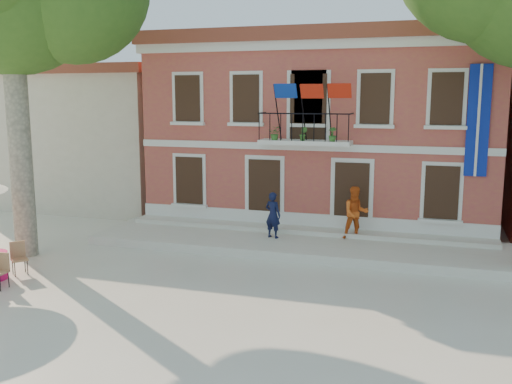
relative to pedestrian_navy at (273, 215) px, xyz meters
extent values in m
plane|color=beige|center=(-1.16, -4.45, -1.09)|extent=(90.00, 90.00, 0.00)
cube|color=#B03F42|center=(0.84, 5.55, 2.41)|extent=(13.00, 8.00, 7.00)
cube|color=brown|center=(0.84, 5.55, 6.16)|extent=(13.50, 8.50, 0.50)
cube|color=silver|center=(0.84, 1.60, 5.76)|extent=(13.30, 0.35, 0.35)
cube|color=silver|center=(0.84, 1.10, 2.41)|extent=(3.20, 0.90, 0.15)
cube|color=black|center=(0.84, 0.70, 3.41)|extent=(3.20, 0.04, 0.04)
cube|color=#0D2499|center=(6.44, 1.49, 3.21)|extent=(0.70, 0.05, 3.60)
cube|color=navy|center=(-0.06, 0.35, 4.16)|extent=(0.76, 0.27, 0.47)
cube|color=red|center=(0.84, 0.35, 4.16)|extent=(0.76, 0.29, 0.47)
cube|color=red|center=(1.74, 0.35, 4.16)|extent=(0.76, 0.27, 0.47)
imported|color=#26591E|center=(-0.16, 0.80, 2.72)|extent=(0.43, 0.37, 0.48)
imported|color=#26591E|center=(0.84, 0.80, 2.72)|extent=(0.26, 0.21, 0.48)
imported|color=#26591E|center=(1.84, 0.80, 2.72)|extent=(0.27, 0.27, 0.48)
cube|color=beige|center=(-10.66, 6.55, 1.91)|extent=(9.00, 9.00, 6.00)
cube|color=brown|center=(-10.66, 6.55, 5.11)|extent=(9.40, 9.40, 0.40)
cube|color=silver|center=(0.84, -0.05, -0.94)|extent=(14.00, 3.40, 0.30)
cylinder|color=#A59E84|center=(-7.31, -3.44, 2.60)|extent=(0.70, 0.70, 7.39)
imported|color=#0F1535|center=(0.00, 0.00, 0.00)|extent=(0.66, 0.53, 1.58)
imported|color=#E25B1A|center=(2.71, 0.67, 0.11)|extent=(1.05, 0.94, 1.80)
cube|color=tan|center=(-6.09, -5.24, -0.62)|extent=(0.59, 0.59, 0.95)
camera|label=1|loc=(5.16, -18.28, 4.01)|focal=40.00mm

